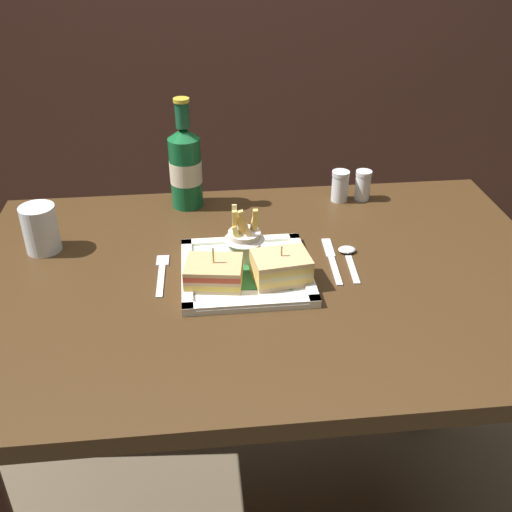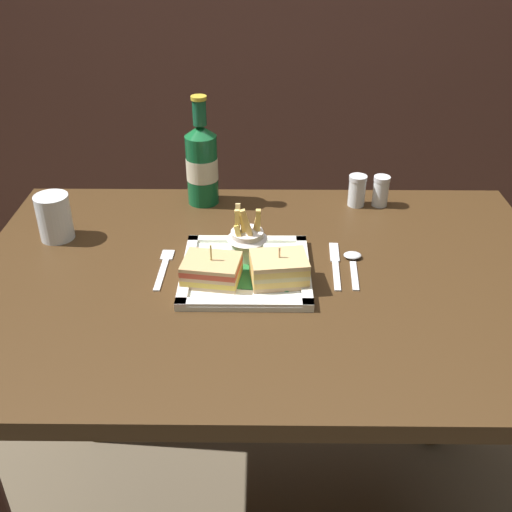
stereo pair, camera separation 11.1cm
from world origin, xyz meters
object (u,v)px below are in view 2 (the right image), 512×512
(fries_cup, at_px, (247,238))
(pepper_shaker, at_px, (380,193))
(water_glass, at_px, (55,220))
(salt_shaker, at_px, (357,192))
(beer_bottle, at_px, (202,163))
(sandwich_half_right, at_px, (279,269))
(sandwich_half_left, at_px, (212,270))
(square_plate, at_px, (246,271))
(knife, at_px, (335,263))
(fork, at_px, (164,267))
(spoon, at_px, (353,260))
(dining_table, at_px, (265,339))

(fries_cup, distance_m, pepper_shaker, 0.39)
(water_glass, xyz_separation_m, salt_shaker, (0.64, 0.16, -0.01))
(beer_bottle, relative_size, salt_shaker, 3.43)
(salt_shaker, relative_size, pepper_shaker, 1.02)
(sandwich_half_right, height_order, pepper_shaker, sandwich_half_right)
(sandwich_half_left, bearing_deg, pepper_shaker, 42.46)
(square_plate, bearing_deg, beer_bottle, 108.93)
(sandwich_half_left, bearing_deg, sandwich_half_right, 0.00)
(sandwich_half_left, relative_size, beer_bottle, 0.45)
(square_plate, relative_size, pepper_shaker, 3.39)
(knife, height_order, salt_shaker, salt_shaker)
(sandwich_half_left, height_order, sandwich_half_right, sandwich_half_left)
(beer_bottle, bearing_deg, fork, -100.49)
(water_glass, height_order, salt_shaker, water_glass)
(spoon, bearing_deg, square_plate, -168.37)
(dining_table, distance_m, knife, 0.21)
(dining_table, xyz_separation_m, fork, (-0.20, 0.02, 0.16))
(spoon, bearing_deg, sandwich_half_right, -151.75)
(knife, distance_m, spoon, 0.04)
(water_glass, height_order, pepper_shaker, water_glass)
(dining_table, distance_m, beer_bottle, 0.42)
(fork, bearing_deg, pepper_shaker, 30.73)
(water_glass, bearing_deg, dining_table, -17.41)
(beer_bottle, height_order, fork, beer_bottle)
(beer_bottle, distance_m, salt_shaker, 0.36)
(fries_cup, distance_m, salt_shaker, 0.35)
(water_glass, relative_size, salt_shaker, 1.33)
(square_plate, height_order, fork, square_plate)
(square_plate, height_order, beer_bottle, beer_bottle)
(pepper_shaker, bearing_deg, knife, -116.34)
(fries_cup, bearing_deg, knife, -2.85)
(beer_bottle, bearing_deg, spoon, -40.27)
(square_plate, relative_size, fries_cup, 2.16)
(dining_table, xyz_separation_m, sandwich_half_left, (-0.10, -0.04, 0.19))
(square_plate, bearing_deg, fries_cup, 88.00)
(dining_table, height_order, fries_cup, fries_cup)
(dining_table, relative_size, knife, 6.57)
(spoon, xyz_separation_m, salt_shaker, (0.04, 0.25, 0.03))
(salt_shaker, bearing_deg, dining_table, -125.14)
(salt_shaker, bearing_deg, fork, -146.02)
(sandwich_half_left, height_order, fork, sandwich_half_left)
(square_plate, distance_m, pepper_shaker, 0.42)
(water_glass, bearing_deg, sandwich_half_right, -20.57)
(dining_table, xyz_separation_m, beer_bottle, (-0.14, 0.31, 0.25))
(square_plate, bearing_deg, knife, 12.20)
(sandwich_half_left, relative_size, water_glass, 1.16)
(sandwich_half_right, bearing_deg, knife, 33.29)
(sandwich_half_left, relative_size, spoon, 0.86)
(salt_shaker, bearing_deg, pepper_shaker, 0.00)
(water_glass, relative_size, spoon, 0.74)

